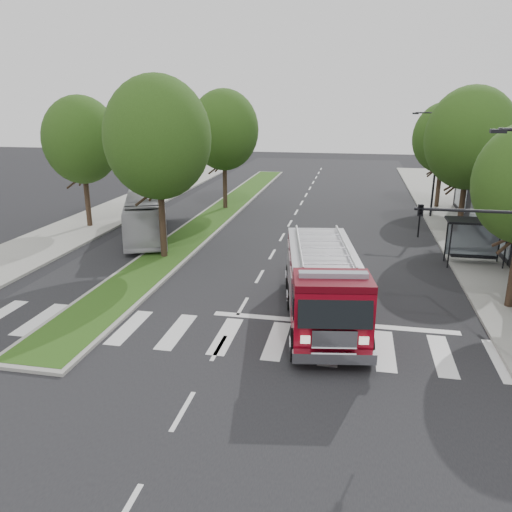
{
  "coord_description": "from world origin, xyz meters",
  "views": [
    {
      "loc": [
        4.57,
        -19.97,
        8.71
      ],
      "look_at": [
        0.24,
        1.82,
        1.8
      ],
      "focal_mm": 35.0,
      "sensor_mm": 36.0,
      "label": 1
    }
  ],
  "objects": [
    {
      "name": "tree_right_mid",
      "position": [
        11.5,
        14.0,
        6.49
      ],
      "size": [
        5.6,
        5.6,
        9.72
      ],
      "color": "black",
      "rests_on": "ground"
    },
    {
      "name": "tree_median_near",
      "position": [
        -6.0,
        6.0,
        6.81
      ],
      "size": [
        5.8,
        5.8,
        10.16
      ],
      "color": "black",
      "rests_on": "ground"
    },
    {
      "name": "bus_shelter",
      "position": [
        11.2,
        8.15,
        2.04
      ],
      "size": [
        3.2,
        1.6,
        2.61
      ],
      "color": "black",
      "rests_on": "ground"
    },
    {
      "name": "tree_median_far",
      "position": [
        -6.0,
        20.0,
        6.49
      ],
      "size": [
        5.6,
        5.6,
        9.72
      ],
      "color": "black",
      "rests_on": "ground"
    },
    {
      "name": "tree_left_mid",
      "position": [
        -14.0,
        12.0,
        6.16
      ],
      "size": [
        5.2,
        5.2,
        9.16
      ],
      "color": "black",
      "rests_on": "ground"
    },
    {
      "name": "streetlight_right_far",
      "position": [
        10.35,
        20.0,
        4.48
      ],
      "size": [
        2.11,
        0.2,
        8.0
      ],
      "color": "black",
      "rests_on": "ground"
    },
    {
      "name": "sidewalk_left",
      "position": [
        -14.5,
        10.0,
        0.07
      ],
      "size": [
        5.0,
        80.0,
        0.15
      ],
      "primitive_type": "cube",
      "color": "gray",
      "rests_on": "ground"
    },
    {
      "name": "median",
      "position": [
        -6.0,
        18.0,
        0.08
      ],
      "size": [
        3.0,
        50.0,
        0.15
      ],
      "color": "gray",
      "rests_on": "ground"
    },
    {
      "name": "ground",
      "position": [
        0.0,
        0.0,
        0.0
      ],
      "size": [
        140.0,
        140.0,
        0.0
      ],
      "primitive_type": "plane",
      "color": "black",
      "rests_on": "ground"
    },
    {
      "name": "fire_engine",
      "position": [
        3.53,
        -0.64,
        1.53
      ],
      "size": [
        4.13,
        9.49,
        3.18
      ],
      "rotation": [
        0.0,
        0.0,
        0.16
      ],
      "color": "#50040D",
      "rests_on": "ground"
    },
    {
      "name": "tree_right_far",
      "position": [
        11.5,
        24.0,
        5.84
      ],
      "size": [
        5.0,
        5.0,
        8.73
      ],
      "color": "black",
      "rests_on": "ground"
    },
    {
      "name": "sidewalk_right",
      "position": [
        12.5,
        10.0,
        0.07
      ],
      "size": [
        5.0,
        80.0,
        0.15
      ],
      "primitive_type": "cube",
      "color": "gray",
      "rests_on": "ground"
    },
    {
      "name": "city_bus",
      "position": [
        -9.06,
        10.77,
        1.49
      ],
      "size": [
        6.35,
        10.86,
        2.98
      ],
      "primitive_type": "imported",
      "rotation": [
        0.0,
        0.0,
        0.39
      ],
      "color": "#AEAEB2",
      "rests_on": "ground"
    }
  ]
}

